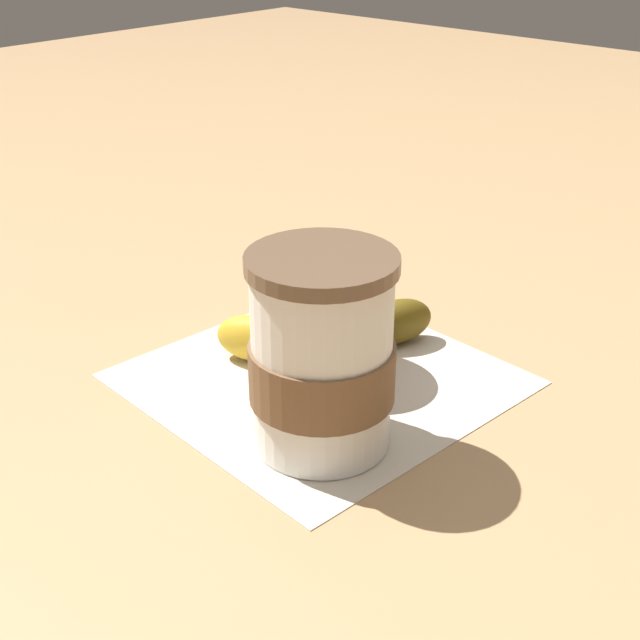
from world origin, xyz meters
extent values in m
plane|color=tan|center=(0.00, 0.00, 0.00)|extent=(3.00, 3.00, 0.00)
cube|color=beige|center=(0.00, 0.00, 0.00)|extent=(0.27, 0.27, 0.00)
cylinder|color=white|center=(-0.06, 0.06, 0.06)|extent=(0.09, 0.09, 0.13)
cylinder|color=brown|center=(-0.06, 0.06, 0.13)|extent=(0.10, 0.10, 0.01)
cylinder|color=brown|center=(-0.06, 0.06, 0.06)|extent=(0.10, 0.10, 0.04)
cylinder|color=white|center=(0.01, -0.01, 0.02)|extent=(0.07, 0.07, 0.04)
ellipsoid|color=brown|center=(0.01, -0.01, 0.07)|extent=(0.09, 0.09, 0.06)
ellipsoid|color=gold|center=(0.06, 0.01, 0.02)|extent=(0.07, 0.05, 0.04)
ellipsoid|color=gold|center=(0.02, -0.03, 0.02)|extent=(0.08, 0.08, 0.04)
ellipsoid|color=brown|center=(-0.01, -0.09, 0.02)|extent=(0.05, 0.07, 0.04)
cube|color=white|center=(0.11, -0.15, 0.00)|extent=(0.05, 0.06, 0.01)
camera|label=1|loc=(-0.40, 0.44, 0.35)|focal=50.00mm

